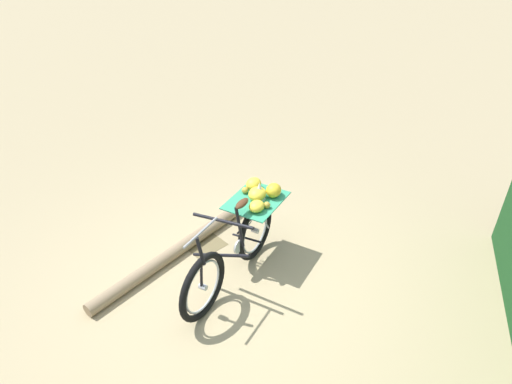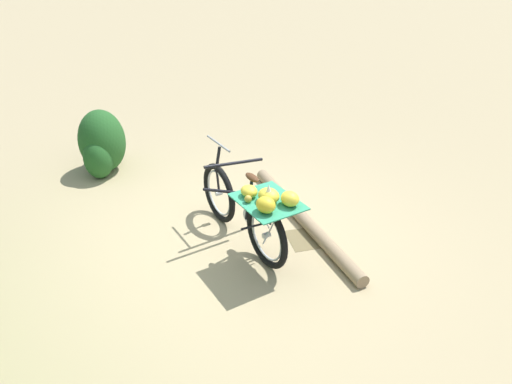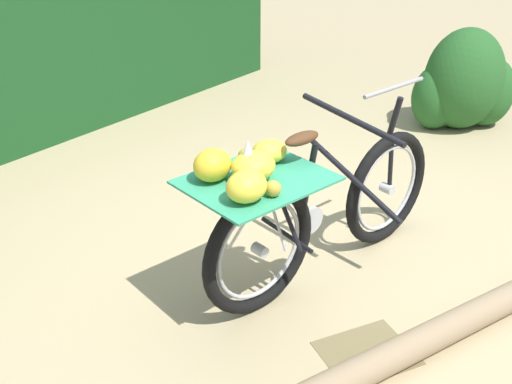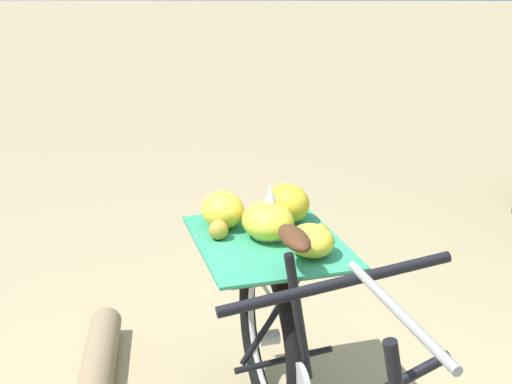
% 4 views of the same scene
% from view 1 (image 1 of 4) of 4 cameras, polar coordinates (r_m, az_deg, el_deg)
% --- Properties ---
extents(ground_plane, '(60.00, 60.00, 0.00)m').
position_cam_1_polar(ground_plane, '(4.98, -2.82, -12.18)').
color(ground_plane, tan).
extents(bicycle, '(1.79, 0.92, 1.03)m').
position_cam_1_polar(bicycle, '(4.81, -2.22, -5.99)').
color(bicycle, black).
rests_on(bicycle, ground_plane).
extents(fallen_log, '(2.56, 0.50, 0.15)m').
position_cam_1_polar(fallen_log, '(5.43, -9.76, -7.15)').
color(fallen_log, '#937A5B').
rests_on(fallen_log, ground_plane).
extents(leaf_litter_patch, '(0.44, 0.36, 0.01)m').
position_cam_1_polar(leaf_litter_patch, '(5.54, -6.51, -6.86)').
color(leaf_litter_patch, olive).
rests_on(leaf_litter_patch, ground_plane).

